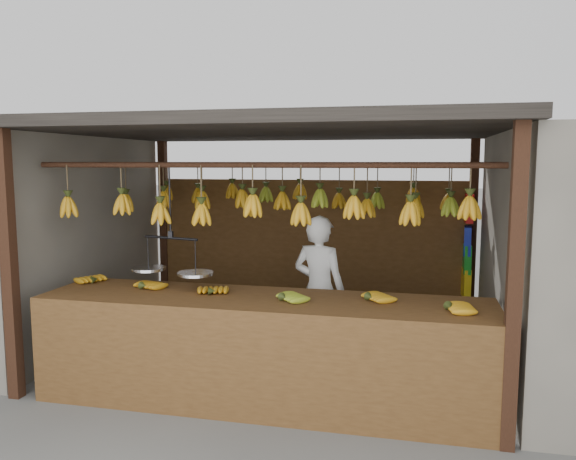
# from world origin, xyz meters

# --- Properties ---
(ground) EXTENTS (80.00, 80.00, 0.00)m
(ground) POSITION_xyz_m (0.00, 0.00, 0.00)
(ground) COLOR #5B5B57
(stall) EXTENTS (4.30, 3.30, 2.40)m
(stall) POSITION_xyz_m (0.00, 0.33, 1.97)
(stall) COLOR black
(stall) RESTS_ON ground
(counter) EXTENTS (3.79, 0.86, 0.96)m
(counter) POSITION_xyz_m (0.10, -1.24, 0.71)
(counter) COLOR brown
(counter) RESTS_ON ground
(hanging_bananas) EXTENTS (3.63, 2.25, 0.38)m
(hanging_bananas) POSITION_xyz_m (-0.00, -0.00, 1.62)
(hanging_bananas) COLOR #C88915
(hanging_bananas) RESTS_ON ground
(balance_scale) EXTENTS (0.80, 0.42, 0.95)m
(balance_scale) POSITION_xyz_m (-0.76, -1.00, 1.11)
(balance_scale) COLOR black
(balance_scale) RESTS_ON ground
(vendor) EXTENTS (0.63, 0.50, 1.51)m
(vendor) POSITION_xyz_m (0.41, -0.11, 0.75)
(vendor) COLOR white
(vendor) RESTS_ON ground
(bag_bundles) EXTENTS (0.08, 0.26, 1.23)m
(bag_bundles) POSITION_xyz_m (1.94, 1.35, 1.02)
(bag_bundles) COLOR red
(bag_bundles) RESTS_ON ground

